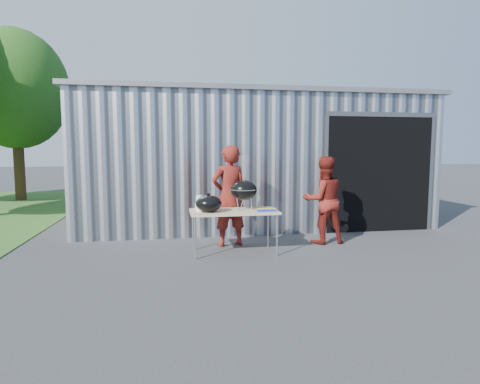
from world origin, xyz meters
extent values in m
plane|color=#313133|center=(0.00, 0.00, 0.00)|extent=(80.00, 80.00, 0.00)
cube|color=silver|center=(0.80, 4.70, 1.50)|extent=(8.00, 6.00, 3.00)
cube|color=slate|center=(0.80, 4.70, 3.05)|extent=(8.20, 6.20, 0.10)
cube|color=black|center=(3.30, 2.27, 1.25)|extent=(2.40, 1.20, 2.50)
cube|color=#4C4C51|center=(3.30, 1.70, 2.55)|extent=(2.52, 0.08, 0.10)
cylinder|color=#442D19|center=(-6.50, 9.00, 0.99)|extent=(0.36, 0.36, 1.97)
ellipsoid|color=#1E4C14|center=(-6.50, 9.00, 3.91)|extent=(3.61, 3.61, 4.15)
cube|color=tan|center=(-0.13, 0.37, 0.73)|extent=(1.50, 0.75, 0.04)
cylinder|color=silver|center=(-0.82, 0.05, 0.35)|extent=(0.03, 0.03, 0.71)
cylinder|color=silver|center=(0.56, 0.05, 0.35)|extent=(0.03, 0.03, 0.71)
cylinder|color=silver|center=(-0.82, 0.68, 0.35)|extent=(0.03, 0.03, 0.71)
cylinder|color=silver|center=(0.56, 0.68, 0.35)|extent=(0.03, 0.03, 0.71)
ellipsoid|color=black|center=(0.06, 0.43, 1.09)|extent=(0.46, 0.46, 0.35)
cylinder|color=silver|center=(0.06, 0.43, 1.11)|extent=(0.47, 0.47, 0.02)
cylinder|color=silver|center=(0.06, 0.43, 1.12)|extent=(0.45, 0.45, 0.01)
cylinder|color=silver|center=(0.06, 0.57, 0.87)|extent=(0.02, 0.02, 0.24)
cylinder|color=silver|center=(-0.06, 0.36, 0.87)|extent=(0.02, 0.02, 0.24)
cylinder|color=silver|center=(0.18, 0.36, 0.87)|extent=(0.02, 0.02, 0.24)
cylinder|color=#BD6F44|center=(-0.08, 0.43, 1.13)|extent=(0.02, 0.14, 0.02)
cylinder|color=#BD6F44|center=(-0.04, 0.43, 1.13)|extent=(0.02, 0.14, 0.02)
cylinder|color=#BD6F44|center=(0.00, 0.43, 1.13)|extent=(0.02, 0.14, 0.02)
cylinder|color=#BD6F44|center=(0.04, 0.43, 1.13)|extent=(0.02, 0.14, 0.02)
cylinder|color=#BD6F44|center=(0.08, 0.43, 1.13)|extent=(0.02, 0.14, 0.02)
cylinder|color=#BD6F44|center=(0.12, 0.43, 1.13)|extent=(0.02, 0.14, 0.02)
cylinder|color=#BD6F44|center=(0.16, 0.43, 1.13)|extent=(0.02, 0.14, 0.02)
cylinder|color=#BD6F44|center=(0.20, 0.43, 1.13)|extent=(0.02, 0.14, 0.02)
cone|color=silver|center=(0.06, 0.43, 1.42)|extent=(0.20, 0.20, 0.55)
ellipsoid|color=black|center=(-0.57, 0.27, 0.89)|extent=(0.44, 0.44, 0.29)
cylinder|color=black|center=(-0.57, 0.27, 1.05)|extent=(0.05, 0.05, 0.03)
cylinder|color=white|center=(-0.72, 0.32, 0.89)|extent=(0.12, 0.12, 0.28)
cube|color=white|center=(-0.68, 0.60, 0.80)|extent=(0.20, 0.15, 0.10)
cube|color=#1D2ABD|center=(0.39, 0.12, 0.78)|extent=(0.32, 0.05, 0.05)
cube|color=yellow|center=(0.39, 0.12, 0.81)|extent=(0.32, 0.05, 0.01)
imported|color=maroon|center=(-0.13, 0.92, 0.94)|extent=(0.77, 0.59, 1.88)
imported|color=maroon|center=(1.69, 0.83, 0.83)|extent=(0.83, 0.66, 1.67)
camera|label=1|loc=(-1.19, -6.40, 1.79)|focal=30.00mm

